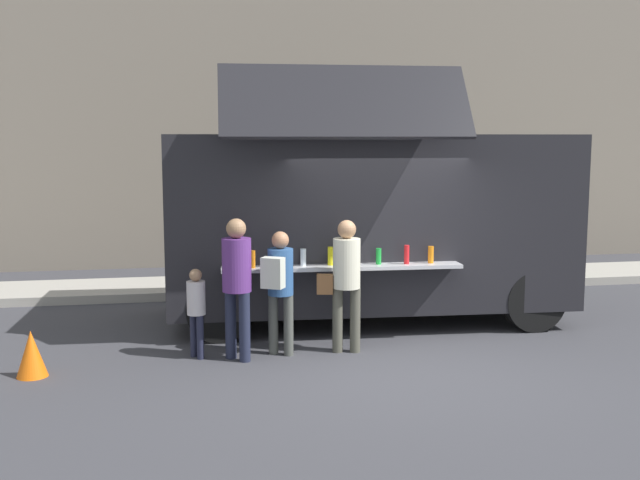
{
  "coord_description": "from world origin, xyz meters",
  "views": [
    {
      "loc": [
        -2.61,
        -8.75,
        2.78
      ],
      "look_at": [
        -0.67,
        1.98,
        1.3
      ],
      "focal_mm": 42.54,
      "sensor_mm": 36.0,
      "label": 1
    }
  ],
  "objects": [
    {
      "name": "building_behind",
      "position": [
        -2.87,
        8.88,
        4.72
      ],
      "size": [
        32.0,
        2.4,
        9.44
      ],
      "primitive_type": "cube",
      "color": "gray",
      "rests_on": "ground"
    },
    {
      "name": "child_near_queue",
      "position": [
        -2.48,
        0.72,
        0.68
      ],
      "size": [
        0.23,
        0.23,
        1.15
      ],
      "rotation": [
        0.0,
        0.0,
        0.57
      ],
      "color": "#1F2136",
      "rests_on": "ground"
    },
    {
      "name": "customer_rear_waiting",
      "position": [
        -1.98,
        0.54,
        1.07
      ],
      "size": [
        0.36,
        0.36,
        1.79
      ],
      "rotation": [
        0.0,
        0.0,
        0.76
      ],
      "color": "#1E2338",
      "rests_on": "ground"
    },
    {
      "name": "customer_mid_with_backpack",
      "position": [
        -1.43,
        0.64,
        0.98
      ],
      "size": [
        0.44,
        0.52,
        1.6
      ],
      "rotation": [
        0.0,
        0.0,
        1.06
      ],
      "color": "#484A45",
      "rests_on": "ground"
    },
    {
      "name": "ground_plane",
      "position": [
        0.0,
        0.0,
        0.0
      ],
      "size": [
        60.0,
        60.0,
        0.0
      ],
      "primitive_type": "plane",
      "color": "#38383D"
    },
    {
      "name": "curb_strip",
      "position": [
        -3.87,
        4.98,
        0.07
      ],
      "size": [
        28.0,
        1.6,
        0.15
      ],
      "primitive_type": "cube",
      "color": "#9E998E",
      "rests_on": "ground"
    },
    {
      "name": "traffic_cone_orange",
      "position": [
        -4.4,
        0.29,
        0.28
      ],
      "size": [
        0.36,
        0.36,
        0.55
      ],
      "primitive_type": "cone",
      "color": "orange",
      "rests_on": "ground"
    },
    {
      "name": "food_truck_main",
      "position": [
        0.13,
        2.36,
        1.55
      ],
      "size": [
        6.01,
        3.29,
        3.73
      ],
      "rotation": [
        0.0,
        0.0,
        -0.05
      ],
      "color": "black",
      "rests_on": "ground"
    },
    {
      "name": "customer_front_ordering",
      "position": [
        -0.58,
        0.64,
        1.03
      ],
      "size": [
        0.57,
        0.35,
        1.73
      ],
      "rotation": [
        0.0,
        0.0,
        1.38
      ],
      "color": "#4C4B3F",
      "rests_on": "ground"
    },
    {
      "name": "trash_bin",
      "position": [
        4.19,
        4.68,
        0.5
      ],
      "size": [
        0.6,
        0.6,
        1.0
      ],
      "primitive_type": "cylinder",
      "color": "#2B6635",
      "rests_on": "ground"
    }
  ]
}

